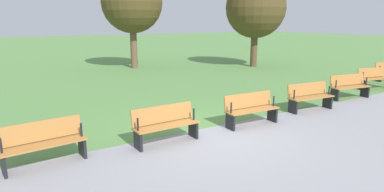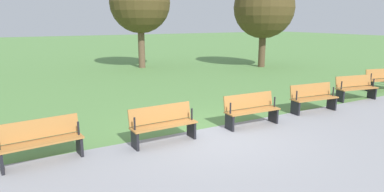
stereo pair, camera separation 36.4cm
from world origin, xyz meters
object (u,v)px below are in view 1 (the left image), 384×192
Objects in this scene: bench_6 at (166,124)px; tree_0 at (256,8)px; bench_5 at (251,109)px; bench_7 at (43,143)px; tree_2 at (132,3)px; bench_2 at (375,78)px; bench_3 at (349,86)px; bench_4 at (310,96)px.

tree_0 reaches higher than bench_6.
bench_5 is 2.68m from bench_6.
bench_5 is 0.99× the size of bench_7.
bench_6 is 0.29× the size of tree_2.
tree_2 reaches higher than bench_2.
bench_6 is at bearing 39.95° from tree_0.
bench_7 is (10.69, 0.36, 0.00)m from bench_3.
bench_7 is at bearing 0.01° from bench_5.
bench_2 and bench_5 have the same top height.
bench_4 is 12.83m from tree_2.
bench_3 is 1.03× the size of bench_6.
bench_2 is 8.03m from bench_5.
bench_4 is 8.03m from bench_7.
bench_7 is 0.29× the size of tree_2.
tree_0 is (-10.94, -9.17, 3.15)m from bench_6.
bench_6 is at bearing 1.94° from bench_5.
bench_2 and bench_4 have the same top height.
bench_7 is at bearing 11.64° from bench_3.
bench_4 and bench_7 have the same top height.
bench_5 is 1.00× the size of bench_6.
tree_2 is (1.19, -12.30, 3.43)m from bench_4.
bench_3 is 0.31× the size of tree_0.
bench_6 is at bearing 71.54° from tree_2.
tree_0 is at bearing -99.04° from bench_3.
tree_2 is (6.78, -3.31, 0.28)m from tree_0.
bench_3 and bench_7 have the same top height.
bench_2 is at bearing -170.32° from bench_5.
bench_2 is 5.36m from bench_4.
bench_2 is 1.02× the size of bench_4.
bench_7 is (2.68, -0.18, 0.00)m from bench_6.
bench_6 and bench_7 have the same top height.
bench_4 is at bearing 17.44° from bench_3.
tree_0 is at bearing -116.04° from bench_4.
bench_2 is 0.29× the size of tree_2.
bench_3 and bench_4 have the same top height.
bench_5 is at bearing 172.24° from bench_7.
bench_7 is 16.62m from tree_0.
bench_4 is at bearing -174.19° from bench_5.
bench_4 and bench_6 have the same top height.
bench_6 is (10.64, 1.08, 0.00)m from bench_2.
bench_2 is at bearing -176.14° from bench_6.
bench_2 is at bearing -164.50° from bench_4.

